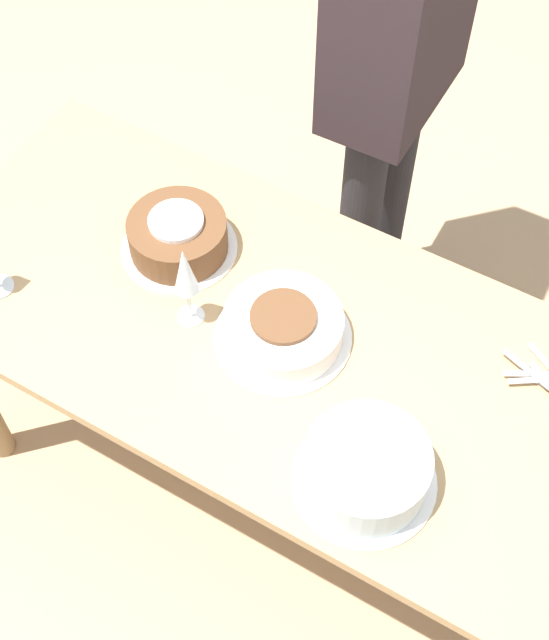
{
  "coord_description": "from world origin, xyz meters",
  "views": [
    {
      "loc": [
        -0.51,
        0.88,
        2.28
      ],
      "look_at": [
        0.0,
        0.0,
        0.8
      ],
      "focal_mm": 50.0,
      "sensor_mm": 36.0,
      "label": 1
    }
  ],
  "objects_px": {
    "cake_back_decorated": "(366,469)",
    "wine_glass_near": "(185,273)",
    "cake_center_white": "(282,329)",
    "cake_front_chocolate": "(178,236)",
    "person_cutting": "(400,29)"
  },
  "relations": [
    {
      "from": "cake_center_white",
      "to": "cake_back_decorated",
      "type": "relative_size",
      "value": 1.05
    },
    {
      "from": "wine_glass_near",
      "to": "person_cutting",
      "type": "relative_size",
      "value": 0.13
    },
    {
      "from": "cake_back_decorated",
      "to": "cake_front_chocolate",
      "type": "bearing_deg",
      "value": -25.8
    },
    {
      "from": "cake_back_decorated",
      "to": "person_cutting",
      "type": "distance_m",
      "value": 1.01
    },
    {
      "from": "person_cutting",
      "to": "cake_front_chocolate",
      "type": "bearing_deg",
      "value": -19.99
    },
    {
      "from": "cake_center_white",
      "to": "wine_glass_near",
      "type": "bearing_deg",
      "value": 13.77
    },
    {
      "from": "cake_center_white",
      "to": "cake_front_chocolate",
      "type": "height_order",
      "value": "cake_front_chocolate"
    },
    {
      "from": "cake_back_decorated",
      "to": "wine_glass_near",
      "type": "xyz_separation_m",
      "value": [
        0.48,
        -0.15,
        0.1
      ]
    },
    {
      "from": "cake_back_decorated",
      "to": "wine_glass_near",
      "type": "relative_size",
      "value": 1.24
    },
    {
      "from": "cake_back_decorated",
      "to": "wine_glass_near",
      "type": "distance_m",
      "value": 0.51
    },
    {
      "from": "cake_center_white",
      "to": "person_cutting",
      "type": "height_order",
      "value": "person_cutting"
    },
    {
      "from": "cake_center_white",
      "to": "cake_front_chocolate",
      "type": "distance_m",
      "value": 0.33
    },
    {
      "from": "wine_glass_near",
      "to": "person_cutting",
      "type": "xyz_separation_m",
      "value": [
        -0.09,
        -0.75,
        0.11
      ]
    },
    {
      "from": "cake_center_white",
      "to": "person_cutting",
      "type": "bearing_deg",
      "value": -81.72
    },
    {
      "from": "cake_back_decorated",
      "to": "wine_glass_near",
      "type": "bearing_deg",
      "value": -17.42
    }
  ]
}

